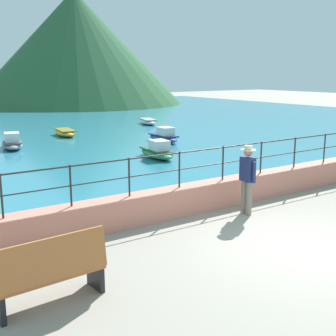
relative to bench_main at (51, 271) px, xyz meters
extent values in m
plane|color=gray|center=(4.91, -0.66, -0.56)|extent=(120.00, 120.00, 0.00)
cube|color=tan|center=(4.91, 2.54, -0.21)|extent=(20.00, 0.56, 0.70)
cylinder|color=#282623|center=(-0.05, 2.54, 0.59)|extent=(0.04, 0.04, 0.90)
cylinder|color=#282623|center=(1.37, 2.54, 0.59)|extent=(0.04, 0.04, 0.90)
cylinder|color=#282623|center=(2.78, 2.54, 0.59)|extent=(0.04, 0.04, 0.90)
cylinder|color=#282623|center=(4.20, 2.54, 0.59)|extent=(0.04, 0.04, 0.90)
cylinder|color=#282623|center=(5.61, 2.54, 0.59)|extent=(0.04, 0.04, 0.90)
cylinder|color=#282623|center=(7.03, 2.54, 0.59)|extent=(0.04, 0.04, 0.90)
cylinder|color=#282623|center=(8.44, 2.54, 0.59)|extent=(0.04, 0.04, 0.90)
cylinder|color=#282623|center=(9.86, 2.54, 0.59)|extent=(0.04, 0.04, 0.90)
cylinder|color=#282623|center=(4.91, 2.54, 1.01)|extent=(18.40, 0.04, 0.04)
cylinder|color=#282623|center=(4.91, 2.54, 0.59)|extent=(18.40, 0.03, 0.03)
cone|color=#285633|center=(17.79, 40.88, 5.49)|extent=(23.08, 23.08, 12.10)
cube|color=#B76633|center=(-0.01, 0.10, -0.10)|extent=(1.73, 0.63, 0.06)
cube|color=#B76633|center=(0.01, -0.12, 0.25)|extent=(1.71, 0.26, 0.64)
cube|color=black|center=(0.78, 0.15, -0.34)|extent=(0.11, 0.47, 0.43)
cylinder|color=slate|center=(5.60, 1.70, -0.13)|extent=(0.15, 0.15, 0.86)
cylinder|color=slate|center=(5.60, 1.52, -0.13)|extent=(0.15, 0.15, 0.86)
cube|color=navy|center=(5.60, 1.61, 0.60)|extent=(0.23, 0.37, 0.60)
cylinder|color=navy|center=(5.61, 1.85, 0.56)|extent=(0.09, 0.09, 0.52)
cylinder|color=navy|center=(5.59, 1.37, 0.56)|extent=(0.09, 0.09, 0.52)
sphere|color=#9E7051|center=(5.60, 1.61, 1.03)|extent=(0.22, 0.22, 0.22)
cylinder|color=beige|center=(5.60, 1.61, 1.08)|extent=(0.38, 0.38, 0.02)
cylinder|color=beige|center=(5.60, 1.61, 1.14)|extent=(0.20, 0.20, 0.10)
ellipsoid|color=#2D4C9E|center=(10.24, 12.34, -0.32)|extent=(1.05, 2.35, 0.36)
cube|color=navy|center=(10.24, 12.34, -0.17)|extent=(0.89, 1.89, 0.06)
cube|color=silver|center=(10.23, 12.09, 0.06)|extent=(0.68, 0.84, 0.40)
ellipsoid|color=gray|center=(3.37, 14.58, -0.32)|extent=(1.35, 2.44, 0.36)
cube|color=#4D4D51|center=(3.37, 14.58, -0.17)|extent=(1.13, 1.96, 0.06)
cube|color=silver|center=(3.32, 14.33, 0.06)|extent=(0.78, 0.91, 0.40)
ellipsoid|color=gold|center=(6.91, 17.10, -0.32)|extent=(1.15, 2.39, 0.36)
cube|color=brown|center=(6.91, 17.10, -0.17)|extent=(0.96, 1.91, 0.06)
ellipsoid|color=#338C59|center=(7.64, 8.93, -0.32)|extent=(1.19, 2.40, 0.36)
cube|color=#1C4D31|center=(7.64, 8.93, -0.17)|extent=(1.00, 1.92, 0.06)
cube|color=silver|center=(7.61, 8.68, 0.06)|extent=(0.73, 0.87, 0.40)
ellipsoid|color=white|center=(13.61, 19.27, -0.32)|extent=(1.46, 2.45, 0.36)
cube|color=gray|center=(13.61, 19.27, -0.17)|extent=(1.21, 1.97, 0.06)
camera|label=1|loc=(-2.04, -6.12, 2.95)|focal=47.44mm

